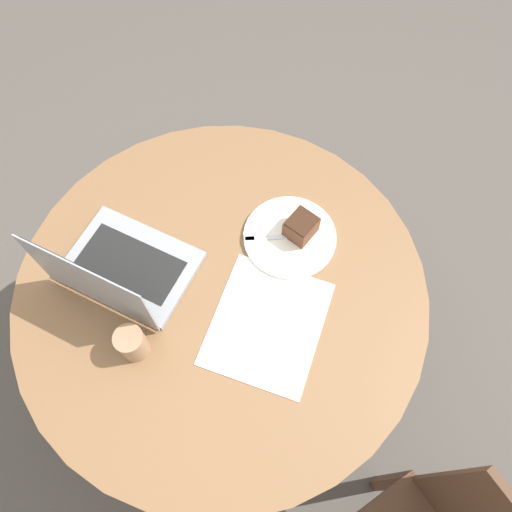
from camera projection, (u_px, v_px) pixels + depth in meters
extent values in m
plane|color=#4C4742|center=(232.00, 357.00, 2.00)|extent=(12.00, 12.00, 0.00)
cylinder|color=brown|center=(232.00, 356.00, 1.99)|extent=(0.44, 0.44, 0.02)
cylinder|color=brown|center=(228.00, 330.00, 1.67)|extent=(0.11, 0.11, 0.68)
cylinder|color=brown|center=(221.00, 290.00, 1.35)|extent=(1.11, 1.11, 0.03)
cube|color=#472D1E|center=(391.00, 482.00, 1.60)|extent=(0.05, 0.05, 0.44)
cube|color=white|center=(267.00, 323.00, 1.29)|extent=(0.42, 0.39, 0.00)
cylinder|color=silver|center=(290.00, 237.00, 1.40)|extent=(0.26, 0.26, 0.01)
cube|color=brown|center=(301.00, 227.00, 1.37)|extent=(0.11, 0.11, 0.06)
cube|color=#351E13|center=(302.00, 221.00, 1.34)|extent=(0.10, 0.10, 0.00)
cube|color=silver|center=(276.00, 237.00, 1.39)|extent=(0.02, 0.17, 0.00)
cube|color=silver|center=(249.00, 239.00, 1.39)|extent=(0.03, 0.03, 0.00)
cylinder|color=#997556|center=(132.00, 343.00, 1.22)|extent=(0.07, 0.07, 0.10)
cube|color=gray|center=(131.00, 265.00, 1.36)|extent=(0.39, 0.42, 0.02)
cube|color=black|center=(130.00, 263.00, 1.35)|extent=(0.27, 0.31, 0.00)
cube|color=gray|center=(90.00, 285.00, 1.19)|extent=(0.19, 0.29, 0.24)
cube|color=black|center=(91.00, 284.00, 1.20)|extent=(0.18, 0.27, 0.22)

